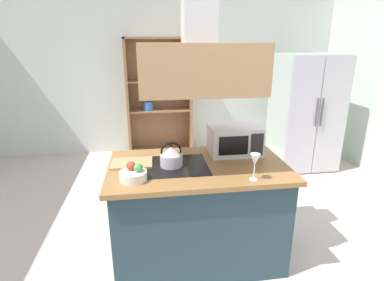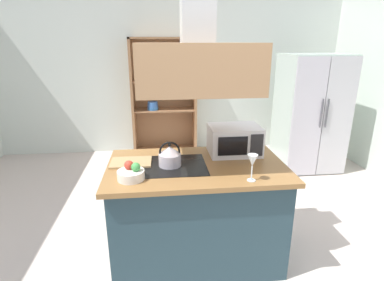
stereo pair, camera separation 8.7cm
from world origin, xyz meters
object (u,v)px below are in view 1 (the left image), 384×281
Objects in this scene: dish_cabinet at (159,104)px; fruit_bowl at (134,174)px; cutting_board at (132,163)px; wine_glass_on_counter at (255,161)px; kettle at (171,156)px; microwave at (234,139)px; refrigerator at (305,112)px.

dish_cabinet reaches higher than fruit_bowl.
wine_glass_on_counter is (0.92, -0.44, 0.14)m from cutting_board.
cutting_board is (-0.33, 0.09, -0.08)m from kettle.
dish_cabinet is 3.05m from fruit_bowl.
wine_glass_on_counter is (0.57, -3.15, 0.18)m from dish_cabinet.
microwave is 2.26× the size of fruit_bowl.
kettle reaches higher than cutting_board.
dish_cabinet reaches higher than wine_glass_on_counter.
fruit_bowl is at bearing -139.49° from refrigerator.
refrigerator reaches higher than fruit_bowl.
refrigerator is at bearing 46.33° from microwave.
dish_cabinet is 2.74m from cutting_board.
refrigerator is at bearing 40.51° from fruit_bowl.
refrigerator is 8.27× the size of kettle.
dish_cabinet is at bearing 84.08° from fruit_bowl.
refrigerator is 2.77m from wine_glass_on_counter.
cutting_board is at bearing -97.17° from dish_cabinet.
wine_glass_on_counter is at bearing -8.05° from fruit_bowl.
fruit_bowl is (-2.49, -2.13, 0.09)m from refrigerator.
refrigerator is 2.31m from microwave.
microwave is (-1.59, -1.66, 0.17)m from refrigerator.
refrigerator reaches higher than wine_glass_on_counter.
kettle is (-0.01, -2.80, 0.12)m from dish_cabinet.
fruit_bowl is at bearing -85.02° from cutting_board.
wine_glass_on_counter reaches higher than fruit_bowl.
dish_cabinet is (-2.17, 0.90, 0.01)m from refrigerator.
fruit_bowl is (-0.30, -0.23, -0.04)m from kettle.
kettle is 1.01× the size of wine_glass_on_counter.
dish_cabinet is at bearing 89.69° from kettle.
wine_glass_on_counter is at bearing -25.70° from cutting_board.
kettle reaches higher than fruit_bowl.
dish_cabinet is 9.62× the size of fruit_bowl.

